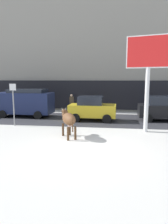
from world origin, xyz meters
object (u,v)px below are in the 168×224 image
object	(u,v)px
car_navy_van	(25,102)
car_black_hatchback	(162,109)
cow_brown	(68,119)
pedestrian_near_billboard	(72,103)
car_yellow_hatchback	(92,108)
street_sign	(13,101)
billboard	(149,58)

from	to	relation	value
car_navy_van	car_black_hatchback	distance (m)	10.94
cow_brown	pedestrian_near_billboard	bearing A→B (deg)	100.12
cow_brown	car_black_hatchback	bearing A→B (deg)	42.25
cow_brown	car_navy_van	world-z (taller)	car_navy_van
car_yellow_hatchback	street_sign	size ratio (longest dim) A/B	1.25
car_black_hatchback	pedestrian_near_billboard	bearing A→B (deg)	159.06
car_yellow_hatchback	cow_brown	bearing A→B (deg)	-99.16
billboard	car_yellow_hatchback	bearing A→B (deg)	139.54
billboard	car_yellow_hatchback	world-z (taller)	billboard
car_yellow_hatchback	car_navy_van	bearing A→B (deg)	170.85
pedestrian_near_billboard	street_sign	size ratio (longest dim) A/B	0.61
car_black_hatchback	cow_brown	bearing A→B (deg)	-137.75
cow_brown	car_black_hatchback	distance (m)	8.11
cow_brown	car_yellow_hatchback	distance (m)	4.91
cow_brown	street_sign	bearing A→B (deg)	151.09
billboard	street_sign	world-z (taller)	billboard
cow_brown	billboard	distance (m)	5.74
billboard	street_sign	size ratio (longest dim) A/B	1.97
cow_brown	billboard	bearing A→B (deg)	23.31
car_navy_van	street_sign	distance (m)	3.52
car_navy_van	car_yellow_hatchback	distance (m)	5.80
billboard	car_black_hatchback	world-z (taller)	billboard
billboard	pedestrian_near_billboard	distance (m)	9.33
cow_brown	car_yellow_hatchback	bearing A→B (deg)	80.84
cow_brown	street_sign	world-z (taller)	street_sign
pedestrian_near_billboard	street_sign	bearing A→B (deg)	-114.81
street_sign	car_navy_van	bearing A→B (deg)	101.41
cow_brown	pedestrian_near_billboard	world-z (taller)	pedestrian_near_billboard
car_navy_van	street_sign	xyz separation A→B (m)	(0.69, -3.42, 0.43)
car_navy_van	car_yellow_hatchback	size ratio (longest dim) A/B	1.31
cow_brown	car_navy_van	distance (m)	7.59
cow_brown	car_yellow_hatchback	size ratio (longest dim) A/B	0.53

